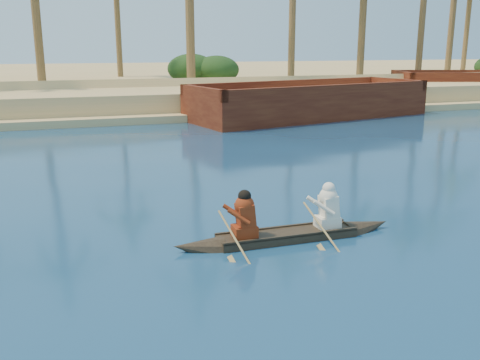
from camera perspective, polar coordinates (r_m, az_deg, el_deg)
name	(u,v)px	position (r m, az deg, el deg)	size (l,w,h in m)	color
sandy_embankment	(190,79)	(51.64, -5.36, 10.65)	(150.00, 51.00, 1.50)	tan
shrub_cluster	(243,82)	(36.83, 0.32, 10.36)	(100.00, 6.00, 2.40)	#183513
canoe	(287,228)	(10.38, 5.03, -5.12)	(4.48, 0.60, 1.23)	#362B1D
barge_mid	(309,103)	(28.26, 7.41, 8.15)	(13.32, 6.82, 2.12)	maroon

